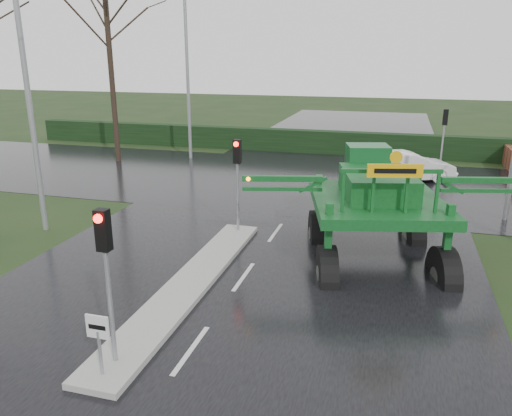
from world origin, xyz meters
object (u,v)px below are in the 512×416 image
(white_sedan, at_px, (408,181))
(traffic_signal_far, at_px, (444,127))
(street_light_left_far, at_px, (192,61))
(crop_sprayer, at_px, (329,202))
(traffic_signal_near, at_px, (105,255))
(street_light_left_near, at_px, (32,66))
(traffic_signal_mid, at_px, (237,166))
(keep_left_sign, at_px, (98,335))

(white_sedan, bearing_deg, traffic_signal_far, -56.73)
(street_light_left_far, height_order, crop_sprayer, street_light_left_far)
(traffic_signal_near, distance_m, traffic_signal_far, 22.42)
(street_light_left_near, bearing_deg, traffic_signal_mid, 12.21)
(traffic_signal_near, bearing_deg, street_light_left_far, 108.17)
(traffic_signal_far, relative_size, street_light_left_near, 0.35)
(traffic_signal_far, height_order, white_sedan, traffic_signal_far)
(traffic_signal_mid, bearing_deg, crop_sprayer, -35.10)
(street_light_left_far, relative_size, white_sedan, 2.16)
(traffic_signal_mid, height_order, street_light_left_far, street_light_left_far)
(traffic_signal_mid, bearing_deg, street_light_left_far, 118.86)
(street_light_left_near, bearing_deg, white_sedan, 41.76)
(street_light_left_near, xyz_separation_m, street_light_left_far, (0.00, 14.00, 0.00))
(street_light_left_near, bearing_deg, street_light_left_far, 90.00)
(keep_left_sign, distance_m, white_sedan, 20.07)
(keep_left_sign, relative_size, street_light_left_far, 0.14)
(traffic_signal_mid, xyz_separation_m, white_sedan, (6.09, 10.10, -2.59))
(traffic_signal_far, distance_m, street_light_left_near, 20.58)
(keep_left_sign, distance_m, traffic_signal_far, 22.93)
(street_light_left_near, distance_m, crop_sprayer, 11.20)
(keep_left_sign, bearing_deg, traffic_signal_near, 90.00)
(street_light_left_far, bearing_deg, keep_left_sign, -72.22)
(traffic_signal_near, distance_m, crop_sprayer, 6.98)
(street_light_left_near, relative_size, crop_sprayer, 1.19)
(keep_left_sign, xyz_separation_m, street_light_left_far, (-6.89, 21.50, 4.93))
(traffic_signal_mid, bearing_deg, white_sedan, 58.91)
(street_light_left_near, distance_m, street_light_left_far, 14.00)
(keep_left_sign, xyz_separation_m, crop_sprayer, (3.62, 6.45, 1.22))
(traffic_signal_near, distance_m, white_sedan, 19.74)
(traffic_signal_mid, distance_m, crop_sprayer, 4.44)
(traffic_signal_mid, height_order, white_sedan, traffic_signal_mid)
(traffic_signal_mid, distance_m, street_light_left_near, 7.83)
(keep_left_sign, bearing_deg, traffic_signal_mid, 90.00)
(traffic_signal_far, xyz_separation_m, street_light_left_near, (-14.69, -14.01, 3.40))
(traffic_signal_mid, distance_m, street_light_left_far, 14.68)
(traffic_signal_near, xyz_separation_m, white_sedan, (6.09, 18.60, -2.59))
(keep_left_sign, distance_m, traffic_signal_near, 1.61)
(traffic_signal_far, bearing_deg, keep_left_sign, 70.07)
(traffic_signal_mid, relative_size, street_light_left_far, 0.35)
(keep_left_sign, bearing_deg, street_light_left_near, 132.59)
(keep_left_sign, xyz_separation_m, traffic_signal_mid, (0.00, 8.99, 1.53))
(traffic_signal_near, distance_m, traffic_signal_mid, 8.50)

